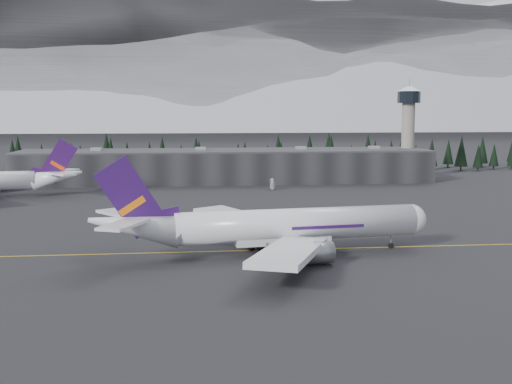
{
  "coord_description": "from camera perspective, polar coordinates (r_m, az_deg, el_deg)",
  "views": [
    {
      "loc": [
        -16.68,
        -126.85,
        27.61
      ],
      "look_at": [
        0.0,
        20.0,
        9.0
      ],
      "focal_mm": 45.0,
      "sensor_mm": 36.0,
      "label": 1
    }
  ],
  "objects": [
    {
      "name": "jet_main",
      "position": [
        123.9,
        1.09,
        -3.07
      ],
      "size": [
        67.19,
        61.71,
        19.79
      ],
      "rotation": [
        0.0,
        0.0,
        0.12
      ],
      "color": "silver",
      "rests_on": "ground"
    },
    {
      "name": "gse_vehicle_b",
      "position": [
        226.75,
        1.5,
        0.36
      ],
      "size": [
        4.33,
        3.8,
        1.41
      ],
      "primitive_type": "imported",
      "rotation": [
        0.0,
        0.0,
        -0.94
      ],
      "color": "silver",
      "rests_on": "ground"
    },
    {
      "name": "mountain_ridge",
      "position": [
        1127.31,
        -5.66,
        5.74
      ],
      "size": [
        4400.0,
        900.0,
        420.0
      ],
      "primitive_type": null,
      "color": "white",
      "rests_on": "ground"
    },
    {
      "name": "treeline",
      "position": [
        290.03,
        -3.17,
        3.19
      ],
      "size": [
        360.0,
        20.0,
        15.0
      ],
      "primitive_type": "cube",
      "color": "black",
      "rests_on": "ground"
    },
    {
      "name": "control_tower",
      "position": [
        270.87,
        13.38,
        6.1
      ],
      "size": [
        10.0,
        10.0,
        37.7
      ],
      "color": "gray",
      "rests_on": "ground"
    },
    {
      "name": "gse_vehicle_a",
      "position": [
        235.79,
        -12.59,
        0.47
      ],
      "size": [
        3.64,
        5.98,
        1.55
      ],
      "primitive_type": "imported",
      "rotation": [
        0.0,
        0.0,
        -0.2
      ],
      "color": "silver",
      "rests_on": "ground"
    },
    {
      "name": "taxiline",
      "position": [
        128.95,
        1.11,
        -5.18
      ],
      "size": [
        400.0,
        0.4,
        0.02
      ],
      "primitive_type": "cube",
      "color": "gold",
      "rests_on": "ground"
    },
    {
      "name": "terminal",
      "position": [
        253.3,
        -2.68,
        2.34
      ],
      "size": [
        160.0,
        30.0,
        12.6
      ],
      "color": "black",
      "rests_on": "ground"
    },
    {
      "name": "ground",
      "position": [
        130.89,
        0.99,
        -5.0
      ],
      "size": [
        1400.0,
        1400.0,
        0.0
      ],
      "primitive_type": "plane",
      "color": "black",
      "rests_on": "ground"
    }
  ]
}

